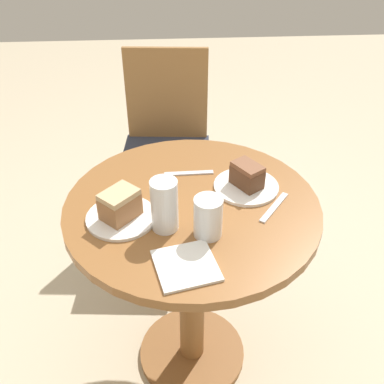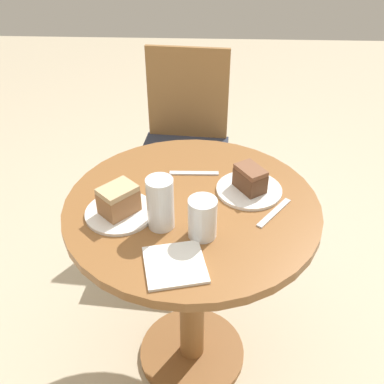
# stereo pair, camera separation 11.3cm
# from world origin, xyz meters

# --- Properties ---
(ground_plane) EXTENTS (8.00, 8.00, 0.00)m
(ground_plane) POSITION_xyz_m (0.00, 0.00, 0.00)
(ground_plane) COLOR beige
(table) EXTENTS (0.76, 0.76, 0.75)m
(table) POSITION_xyz_m (0.00, 0.00, 0.55)
(table) COLOR brown
(table) RESTS_ON ground_plane
(chair) EXTENTS (0.45, 0.47, 0.91)m
(chair) POSITION_xyz_m (-0.07, 0.80, 0.48)
(chair) COLOR olive
(chair) RESTS_ON ground_plane
(plate_near) EXTENTS (0.20, 0.20, 0.01)m
(plate_near) POSITION_xyz_m (0.17, 0.07, 0.76)
(plate_near) COLOR white
(plate_near) RESTS_ON table
(plate_far) EXTENTS (0.20, 0.20, 0.01)m
(plate_far) POSITION_xyz_m (-0.20, -0.06, 0.76)
(plate_far) COLOR white
(plate_far) RESTS_ON table
(cake_slice_near) EXTENTS (0.11, 0.11, 0.08)m
(cake_slice_near) POSITION_xyz_m (0.17, 0.07, 0.80)
(cake_slice_near) COLOR brown
(cake_slice_near) RESTS_ON plate_near
(cake_slice_far) EXTENTS (0.13, 0.13, 0.08)m
(cake_slice_far) POSITION_xyz_m (-0.20, -0.06, 0.81)
(cake_slice_far) COLOR #9E6B42
(cake_slice_far) RESTS_ON plate_far
(glass_lemonade) EXTENTS (0.07, 0.07, 0.15)m
(glass_lemonade) POSITION_xyz_m (-0.08, -0.11, 0.82)
(glass_lemonade) COLOR beige
(glass_lemonade) RESTS_ON table
(glass_water) EXTENTS (0.08, 0.08, 0.12)m
(glass_water) POSITION_xyz_m (0.03, -0.14, 0.80)
(glass_water) COLOR silver
(glass_water) RESTS_ON table
(napkin_stack) EXTENTS (0.18, 0.18, 0.01)m
(napkin_stack) POSITION_xyz_m (-0.03, -0.26, 0.76)
(napkin_stack) COLOR white
(napkin_stack) RESTS_ON table
(fork) EXTENTS (0.11, 0.14, 0.00)m
(fork) POSITION_xyz_m (0.24, -0.04, 0.76)
(fork) COLOR silver
(fork) RESTS_ON table
(spoon) EXTENTS (0.16, 0.02, 0.00)m
(spoon) POSITION_xyz_m (0.00, 0.16, 0.76)
(spoon) COLOR silver
(spoon) RESTS_ON table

